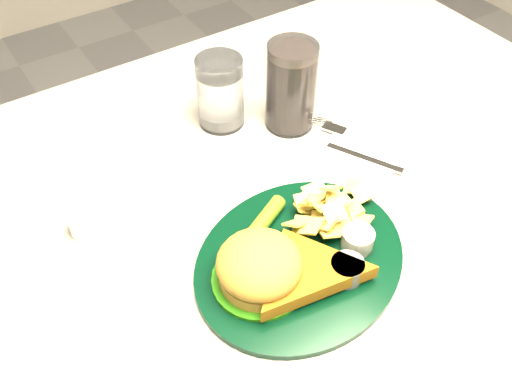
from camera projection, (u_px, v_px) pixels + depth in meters
table at (256, 351)px, 1.01m from camera, size 1.20×0.80×0.75m
dinner_plate at (301, 246)px, 0.65m from camera, size 0.32×0.29×0.06m
water_glass at (220, 92)px, 0.82m from camera, size 0.07×0.07×0.11m
cola_glass at (291, 87)px, 0.81m from camera, size 0.08×0.08×0.13m
fork_napkin at (360, 155)px, 0.80m from camera, size 0.17×0.18×0.01m
ramekin at (84, 224)px, 0.70m from camera, size 0.05×0.05×0.02m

